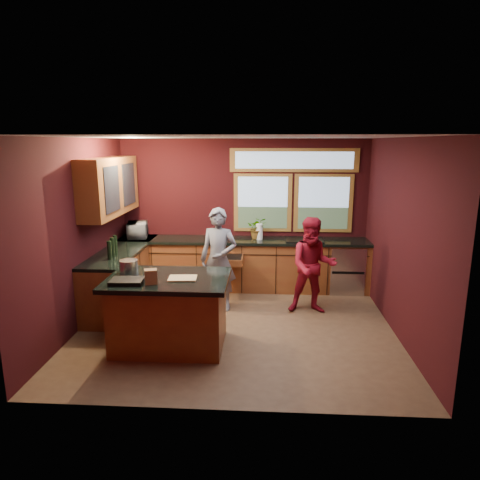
# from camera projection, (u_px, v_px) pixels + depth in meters

# --- Properties ---
(floor) EXTENTS (4.50, 4.50, 0.00)m
(floor) POSITION_uv_depth(u_px,v_px,m) (236.00, 327.00, 6.25)
(floor) COLOR brown
(floor) RESTS_ON ground
(room_shell) EXTENTS (4.52, 4.02, 2.71)m
(room_shell) POSITION_uv_depth(u_px,v_px,m) (197.00, 201.00, 6.20)
(room_shell) COLOR black
(room_shell) RESTS_ON ground
(back_counter) EXTENTS (4.50, 0.64, 0.93)m
(back_counter) POSITION_uv_depth(u_px,v_px,m) (254.00, 264.00, 7.79)
(back_counter) COLOR maroon
(back_counter) RESTS_ON floor
(left_counter) EXTENTS (0.64, 2.30, 0.93)m
(left_counter) POSITION_uv_depth(u_px,v_px,m) (123.00, 276.00, 7.09)
(left_counter) COLOR maroon
(left_counter) RESTS_ON floor
(island) EXTENTS (1.55, 1.05, 0.95)m
(island) POSITION_uv_depth(u_px,v_px,m) (169.00, 312.00, 5.57)
(island) COLOR maroon
(island) RESTS_ON floor
(person_grey) EXTENTS (0.67, 0.51, 1.64)m
(person_grey) POSITION_uv_depth(u_px,v_px,m) (219.00, 260.00, 6.75)
(person_grey) COLOR slate
(person_grey) RESTS_ON floor
(person_red) EXTENTS (0.74, 0.58, 1.52)m
(person_red) POSITION_uv_depth(u_px,v_px,m) (313.00, 266.00, 6.63)
(person_red) COLOR maroon
(person_red) RESTS_ON floor
(microwave) EXTENTS (0.45, 0.57, 0.28)m
(microwave) POSITION_uv_depth(u_px,v_px,m) (138.00, 230.00, 7.78)
(microwave) COLOR #999999
(microwave) RESTS_ON left_counter
(potted_plant) EXTENTS (0.35, 0.31, 0.39)m
(potted_plant) POSITION_uv_depth(u_px,v_px,m) (258.00, 228.00, 7.69)
(potted_plant) COLOR #999999
(potted_plant) RESTS_ON back_counter
(paper_towel) EXTENTS (0.12, 0.12, 0.28)m
(paper_towel) POSITION_uv_depth(u_px,v_px,m) (259.00, 232.00, 7.65)
(paper_towel) COLOR white
(paper_towel) RESTS_ON back_counter
(cutting_board) EXTENTS (0.37, 0.28, 0.02)m
(cutting_board) POSITION_uv_depth(u_px,v_px,m) (183.00, 278.00, 5.40)
(cutting_board) COLOR tan
(cutting_board) RESTS_ON island
(stock_pot) EXTENTS (0.24, 0.24, 0.18)m
(stock_pot) POSITION_uv_depth(u_px,v_px,m) (129.00, 267.00, 5.62)
(stock_pot) COLOR #B7B8BD
(stock_pot) RESTS_ON island
(paper_bag) EXTENTS (0.18, 0.16, 0.18)m
(paper_bag) POSITION_uv_depth(u_px,v_px,m) (151.00, 277.00, 5.21)
(paper_bag) COLOR brown
(paper_bag) RESTS_ON island
(black_tray) EXTENTS (0.42, 0.30, 0.05)m
(black_tray) POSITION_uv_depth(u_px,v_px,m) (127.00, 281.00, 5.24)
(black_tray) COLOR black
(black_tray) RESTS_ON island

